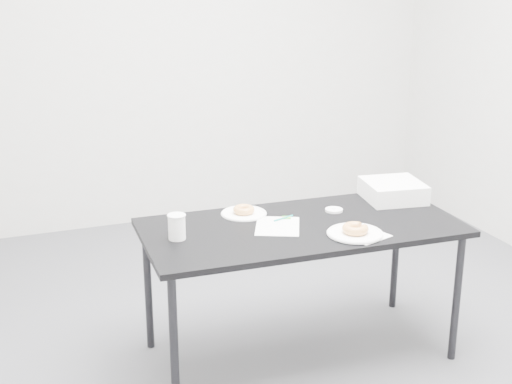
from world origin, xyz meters
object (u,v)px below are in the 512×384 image
object	(u,v)px
table	(301,235)
donut_far	(244,210)
scorecard	(278,226)
pen	(283,218)
donut_near	(355,229)
bakery_box	(393,191)
plate_near	(355,233)
plate_far	(244,214)
coffee_cup	(177,227)

from	to	relation	value
table	donut_far	size ratio (longest dim) A/B	14.42
scorecard	donut_far	size ratio (longest dim) A/B	2.43
pen	donut_near	world-z (taller)	donut_near
scorecard	bakery_box	bearing A→B (deg)	36.59
donut_near	plate_near	bearing A→B (deg)	0.00
scorecard	pen	distance (m)	0.10
table	pen	distance (m)	0.12
plate_far	coffee_cup	distance (m)	0.44
donut_near	coffee_cup	size ratio (longest dim) A/B	1.03
pen	table	bearing A→B (deg)	-81.15
table	pen	bearing A→B (deg)	119.57
plate_near	coffee_cup	world-z (taller)	coffee_cup
scorecard	coffee_cup	distance (m)	0.48
donut_near	coffee_cup	distance (m)	0.80
scorecard	donut_near	world-z (taller)	donut_near
scorecard	donut_near	size ratio (longest dim) A/B	2.13
coffee_cup	bakery_box	bearing A→B (deg)	6.87
coffee_cup	bakery_box	size ratio (longest dim) A/B	0.40
table	bakery_box	xyz separation A→B (m)	(0.60, 0.17, 0.10)
plate_far	plate_near	bearing A→B (deg)	-49.50
plate_near	bakery_box	distance (m)	0.57
scorecard	bakery_box	distance (m)	0.73
table	donut_near	world-z (taller)	donut_near
coffee_cup	scorecard	bearing A→B (deg)	-1.41
scorecard	donut_near	xyz separation A→B (m)	(0.29, -0.23, 0.03)
plate_near	coffee_cup	bearing A→B (deg)	162.77
scorecard	donut_near	bearing A→B (deg)	-13.96
plate_near	pen	bearing A→B (deg)	126.37
coffee_cup	bakery_box	xyz separation A→B (m)	(1.19, 0.14, -0.01)
plate_near	plate_far	distance (m)	0.58
table	coffee_cup	world-z (taller)	coffee_cup
table	plate_near	xyz separation A→B (m)	(0.17, -0.21, 0.06)
table	donut_far	world-z (taller)	donut_far
donut_near	donut_far	xyz separation A→B (m)	(-0.38, 0.44, -0.01)
coffee_cup	bakery_box	world-z (taller)	coffee_cup
pen	bakery_box	xyz separation A→B (m)	(0.65, 0.08, 0.04)
coffee_cup	pen	bearing A→B (deg)	6.94
scorecard	donut_far	bearing A→B (deg)	137.03
donut_near	table	bearing A→B (deg)	129.96
table	donut_near	xyz separation A→B (m)	(0.17, -0.21, 0.08)
table	plate_near	world-z (taller)	plate_near
pen	bakery_box	size ratio (longest dim) A/B	0.41
pen	plate_near	size ratio (longest dim) A/B	0.46
plate_far	coffee_cup	bearing A→B (deg)	-152.43
coffee_cup	plate_far	bearing A→B (deg)	27.57
plate_far	donut_far	size ratio (longest dim) A/B	2.13
pen	donut_near	size ratio (longest dim) A/B	0.99
table	plate_far	size ratio (longest dim) A/B	6.77
donut_far	bakery_box	world-z (taller)	bakery_box
donut_near	plate_far	size ratio (longest dim) A/B	0.54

